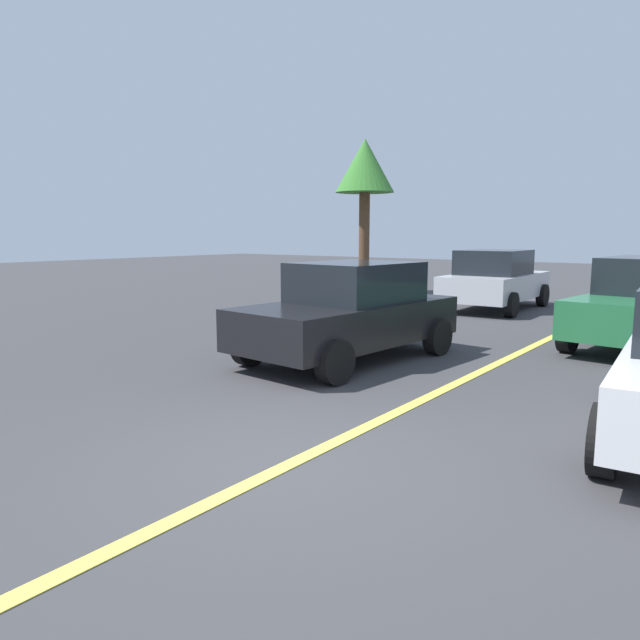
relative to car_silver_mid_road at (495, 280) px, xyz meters
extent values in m
plane|color=#38383A|center=(-11.95, -2.59, -0.82)|extent=(80.00, 80.00, 0.00)
cube|color=#E0D14C|center=(-8.95, -2.59, -0.81)|extent=(28.00, 0.16, 0.01)
cylinder|color=black|center=(-5.04, -3.23, -0.50)|extent=(0.66, 0.28, 0.64)
cylinder|color=black|center=(-2.01, -3.54, -0.50)|extent=(0.66, 0.28, 0.64)
cylinder|color=black|center=(-10.47, -4.92, -0.50)|extent=(0.66, 0.27, 0.64)
cylinder|color=black|center=(-7.72, -4.69, -0.50)|extent=(0.66, 0.27, 0.64)
cube|color=#B7BABF|center=(0.06, 0.00, -0.17)|extent=(4.18, 1.90, 0.66)
cube|color=black|center=(-0.15, 0.00, 0.49)|extent=(2.02, 1.64, 0.66)
cylinder|color=black|center=(1.44, 0.94, -0.50)|extent=(0.64, 0.23, 0.64)
cylinder|color=black|center=(1.48, -0.87, -0.50)|extent=(0.64, 0.23, 0.64)
cylinder|color=black|center=(-1.37, 0.88, -0.50)|extent=(0.64, 0.23, 0.64)
cylinder|color=black|center=(-1.33, -0.94, -0.50)|extent=(0.64, 0.23, 0.64)
cube|color=black|center=(-7.91, -0.48, -0.18)|extent=(4.16, 2.13, 0.65)
cube|color=black|center=(-7.71, -0.49, 0.47)|extent=(2.06, 1.74, 0.65)
cylinder|color=black|center=(-9.35, -1.25, -0.50)|extent=(0.66, 0.27, 0.64)
cylinder|color=black|center=(-9.19, 0.54, -0.50)|extent=(0.66, 0.27, 0.64)
cylinder|color=black|center=(-6.62, -1.49, -0.50)|extent=(0.66, 0.27, 0.64)
cylinder|color=black|center=(-6.47, 0.30, -0.50)|extent=(0.66, 0.27, 0.64)
cylinder|color=#513823|center=(1.35, 5.17, 0.91)|extent=(0.37, 0.37, 3.47)
cone|color=#387A2D|center=(1.35, 5.17, 3.54)|extent=(2.00, 2.00, 1.78)
camera|label=1|loc=(-15.83, -5.88, 1.27)|focal=32.92mm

